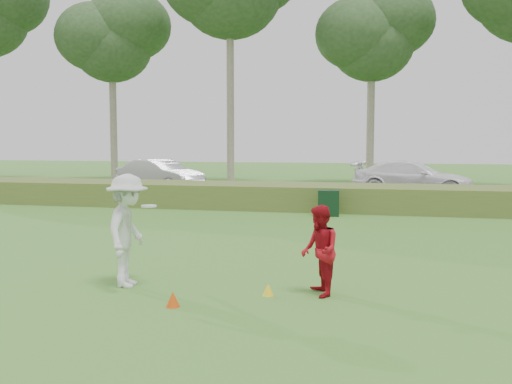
% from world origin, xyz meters
% --- Properties ---
extents(ground, '(120.00, 120.00, 0.00)m').
position_xyz_m(ground, '(0.00, 0.00, 0.00)').
color(ground, '#387527').
rests_on(ground, ground).
extents(reed_strip, '(80.00, 3.00, 0.90)m').
position_xyz_m(reed_strip, '(0.00, 12.00, 0.45)').
color(reed_strip, '#516729').
rests_on(reed_strip, ground).
extents(park_road, '(80.00, 6.00, 0.06)m').
position_xyz_m(park_road, '(0.00, 17.00, 0.03)').
color(park_road, '#2D2D2D').
rests_on(park_road, ground).
extents(tree_2, '(6.50, 6.50, 12.00)m').
position_xyz_m(tree_2, '(-14.00, 24.00, 8.97)').
color(tree_2, gray).
rests_on(tree_2, ground).
extents(tree_4, '(6.24, 6.24, 11.50)m').
position_xyz_m(tree_4, '(2.00, 24.50, 8.59)').
color(tree_4, gray).
rests_on(tree_4, ground).
extents(player_white, '(0.98, 1.35, 1.96)m').
position_xyz_m(player_white, '(-1.26, -0.36, 0.98)').
color(player_white, silver).
rests_on(player_white, ground).
extents(player_red, '(0.78, 0.87, 1.49)m').
position_xyz_m(player_red, '(2.05, -0.22, 0.74)').
color(player_red, '#A80E1A').
rests_on(player_red, ground).
extents(cone_orange, '(0.22, 0.22, 0.24)m').
position_xyz_m(cone_orange, '(-0.04, -1.37, 0.12)').
color(cone_orange, '#D5450B').
rests_on(cone_orange, ground).
extents(cone_yellow, '(0.19, 0.19, 0.21)m').
position_xyz_m(cone_yellow, '(1.24, -0.41, 0.10)').
color(cone_yellow, yellow).
rests_on(cone_yellow, ground).
extents(utility_cabinet, '(0.75, 0.52, 0.88)m').
position_xyz_m(utility_cabinet, '(1.14, 9.89, 0.44)').
color(utility_cabinet, black).
rests_on(utility_cabinet, ground).
extents(car_mid, '(5.10, 3.46, 1.59)m').
position_xyz_m(car_mid, '(-8.01, 17.20, 0.86)').
color(car_mid, silver).
rests_on(car_mid, park_road).
extents(car_right, '(5.74, 3.06, 1.58)m').
position_xyz_m(car_right, '(4.18, 17.69, 0.85)').
color(car_right, white).
rests_on(car_right, park_road).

